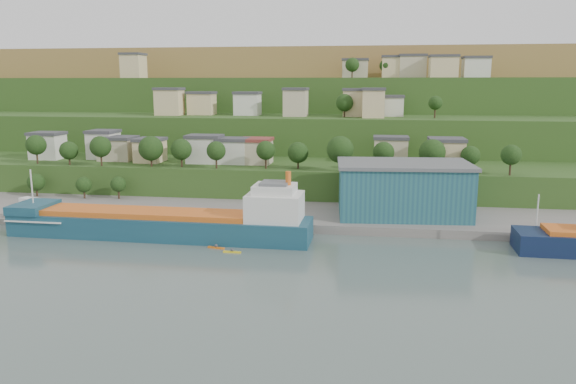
% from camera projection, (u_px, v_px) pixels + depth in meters
% --- Properties ---
extents(ground, '(500.00, 500.00, 0.00)m').
position_uv_depth(ground, '(214.00, 250.00, 113.51)').
color(ground, '#485753').
rests_on(ground, ground).
extents(quay, '(220.00, 26.00, 4.00)m').
position_uv_depth(quay, '(324.00, 220.00, 137.76)').
color(quay, slate).
rests_on(quay, ground).
extents(pebble_beach, '(40.00, 18.00, 2.40)m').
position_uv_depth(pebble_beach, '(29.00, 215.00, 142.88)').
color(pebble_beach, slate).
rests_on(pebble_beach, ground).
extents(hillside, '(360.00, 211.08, 96.00)m').
position_uv_depth(hillside, '(308.00, 151.00, 277.22)').
color(hillside, '#284719').
rests_on(hillside, ground).
extents(cargo_ship_near, '(66.74, 11.36, 17.12)m').
position_uv_depth(cargo_ship_near, '(169.00, 225.00, 122.15)').
color(cargo_ship_near, '#153B4F').
rests_on(cargo_ship_near, ground).
extents(warehouse, '(32.36, 21.32, 12.80)m').
position_uv_depth(warehouse, '(403.00, 189.00, 133.18)').
color(warehouse, '#1F4E5F').
rests_on(warehouse, quay).
extents(caravan, '(6.86, 4.69, 2.96)m').
position_uv_depth(caravan, '(31.00, 204.00, 143.90)').
color(caravan, white).
rests_on(caravan, pebble_beach).
extents(dinghy, '(4.25, 2.41, 0.80)m').
position_uv_depth(dinghy, '(62.00, 215.00, 135.94)').
color(dinghy, silver).
rests_on(dinghy, pebble_beach).
extents(kayak_orange, '(3.69, 1.41, 0.91)m').
position_uv_depth(kayak_orange, '(216.00, 247.00, 114.41)').
color(kayak_orange, orange).
rests_on(kayak_orange, ground).
extents(kayak_yellow, '(3.60, 0.75, 0.90)m').
position_uv_depth(kayak_yellow, '(232.00, 251.00, 111.54)').
color(kayak_yellow, yellow).
rests_on(kayak_yellow, ground).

